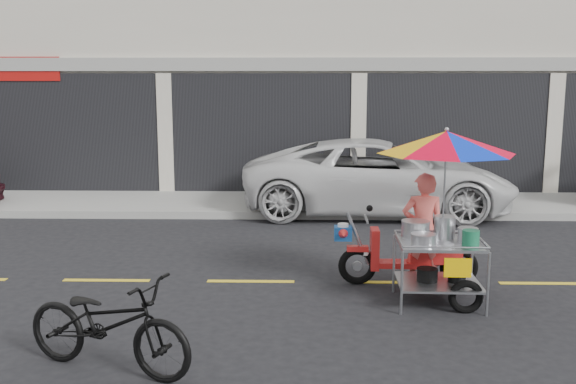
{
  "coord_description": "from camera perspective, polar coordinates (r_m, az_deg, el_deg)",
  "views": [
    {
      "loc": [
        -1.29,
        -8.46,
        2.72
      ],
      "look_at": [
        -1.5,
        0.6,
        1.15
      ],
      "focal_mm": 40.0,
      "sensor_mm": 36.0,
      "label": 1
    }
  ],
  "objects": [
    {
      "name": "near_bicycle",
      "position": [
        6.38,
        -15.71,
        -11.19
      ],
      "size": [
        1.91,
        1.22,
        0.95
      ],
      "primitive_type": "imported",
      "rotation": [
        0.0,
        0.0,
        1.21
      ],
      "color": "black",
      "rests_on": "ground"
    },
    {
      "name": "centerline",
      "position": [
        8.98,
        9.61,
        -7.92
      ],
      "size": [
        42.0,
        0.1,
        0.01
      ],
      "primitive_type": "cube",
      "color": "gold",
      "rests_on": "ground"
    },
    {
      "name": "ground",
      "position": [
        8.98,
        9.61,
        -7.94
      ],
      "size": [
        90.0,
        90.0,
        0.0
      ],
      "primitive_type": "plane",
      "color": "black"
    },
    {
      "name": "shophouse_block",
      "position": [
        19.55,
        13.85,
        14.0
      ],
      "size": [
        36.0,
        8.11,
        10.4
      ],
      "color": "beige",
      "rests_on": "ground"
    },
    {
      "name": "food_vendor_rig",
      "position": [
        8.22,
        12.92,
        0.13
      ],
      "size": [
        2.16,
        1.76,
        2.19
      ],
      "rotation": [
        0.0,
        0.0,
        -0.03
      ],
      "color": "black",
      "rests_on": "ground"
    },
    {
      "name": "sidewalk",
      "position": [
        14.27,
        6.48,
        -0.92
      ],
      "size": [
        45.0,
        3.0,
        0.15
      ],
      "primitive_type": "cube",
      "color": "gray",
      "rests_on": "ground"
    },
    {
      "name": "white_pickup",
      "position": [
        13.4,
        8.06,
        1.37
      ],
      "size": [
        5.67,
        2.84,
        1.54
      ],
      "primitive_type": "imported",
      "rotation": [
        0.0,
        0.0,
        1.52
      ],
      "color": "silver",
      "rests_on": "ground"
    }
  ]
}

